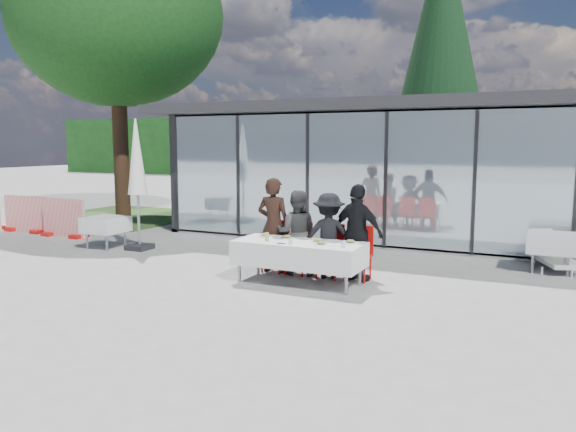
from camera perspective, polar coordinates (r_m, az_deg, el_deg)
The scene contains 28 objects.
ground at distance 9.92m, azimuth -2.41°, elevation -6.88°, with size 90.00×90.00×0.00m, color gray.
pavilion at distance 16.86m, azimuth 16.96°, elevation 6.07°, with size 14.80×8.80×3.44m.
treeline at distance 37.08m, azimuth 15.37°, elevation 6.78°, with size 62.50×2.00×4.40m.
dining_table at distance 9.81m, azimuth 1.11°, elevation -3.83°, with size 2.26×0.96×0.75m.
diner_a at distance 10.64m, azimuth -1.47°, elevation -0.93°, with size 0.66×0.66×1.81m, color black.
diner_chair_a at distance 10.81m, azimuth -1.15°, elevation -2.77°, with size 0.44×0.44×0.97m.
diner_b at distance 10.45m, azimuth 0.88°, elevation -1.71°, with size 0.77×0.77×1.59m, color #434343.
diner_chair_b at distance 10.61m, azimuth 1.16°, elevation -2.97°, with size 0.44×0.44×0.97m.
diner_c at distance 10.21m, azimuth 4.16°, elevation -2.02°, with size 1.01×1.01×1.56m, color black.
diner_chair_c at distance 10.37m, azimuth 4.40°, elevation -3.23°, with size 0.44×0.44×0.97m.
diner_d at distance 10.01m, azimuth 7.09°, elevation -1.73°, with size 1.02×1.02×1.74m, color black.
diner_chair_d at distance 10.19m, azimuth 7.29°, elevation -3.46°, with size 0.44×0.44×0.97m.
plate_a at distance 10.27m, azimuth -2.37°, elevation -1.96°, with size 0.24×0.24×0.07m.
plate_b at distance 10.05m, azimuth -0.12°, elevation -2.17°, with size 0.24×0.24×0.07m.
plate_c at distance 9.74m, azimuth 2.98°, elevation -2.48°, with size 0.24×0.24×0.07m.
plate_d at distance 9.64m, azimuth 6.35°, elevation -2.63°, with size 0.24×0.24×0.07m.
plate_extra at distance 9.44m, azimuth 3.39°, elevation -2.81°, with size 0.24×0.24×0.07m.
juice_bottle at distance 9.82m, azimuth -2.15°, elevation -2.11°, with size 0.06×0.06×0.15m, color #90B84C.
drinking_glasses at distance 9.39m, azimuth 2.92°, elevation -2.72°, with size 0.97×0.19×0.10m.
folded_eyeglasses at distance 9.54m, azimuth -0.71°, elevation -2.80°, with size 0.14×0.03×0.01m, color black.
spare_table_left at distance 13.80m, azimuth -18.04°, elevation -0.84°, with size 0.86×0.86×0.74m.
spare_table_right at distance 11.83m, azimuth 25.18°, elevation -2.51°, with size 0.86×0.86×0.74m.
spare_chair_b at distance 12.89m, azimuth 25.11°, elevation -1.82°, with size 0.54×0.54×0.97m.
market_umbrella at distance 13.25m, azimuth -15.11°, elevation 5.02°, with size 0.50×0.50×3.00m.
lounger at distance 12.25m, azimuth 25.39°, elevation -3.61°, with size 1.05×1.46×0.72m.
deciduous_tree at distance 19.88m, azimuth -17.09°, elevation 18.81°, with size 7.04×6.40×9.38m.
conifer_tree at distance 22.16m, azimuth 15.27°, elevation 16.36°, with size 4.00×4.00×10.50m.
grass_patch at distance 19.62m, azimuth -16.37°, elevation -0.02°, with size 5.00×5.00×0.02m, color #385926.
Camera 1 is at (4.48, -8.51, 2.45)m, focal length 35.00 mm.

